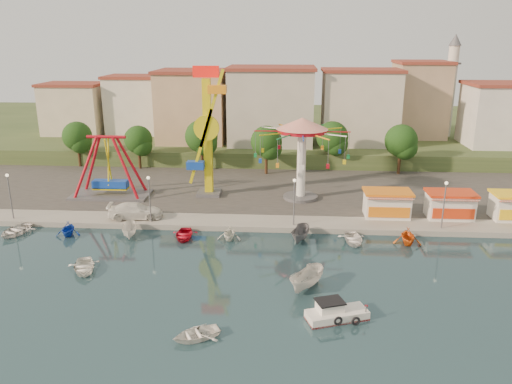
# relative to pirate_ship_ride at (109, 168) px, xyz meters

# --- Properties ---
(ground) EXTENTS (200.00, 200.00, 0.00)m
(ground) POSITION_rel_pirate_ship_ride_xyz_m (15.71, -22.03, -4.39)
(ground) COLOR #132A36
(ground) RESTS_ON ground
(quay_deck) EXTENTS (200.00, 100.00, 0.60)m
(quay_deck) POSITION_rel_pirate_ship_ride_xyz_m (15.71, 39.97, -4.09)
(quay_deck) COLOR #9E998E
(quay_deck) RESTS_ON ground
(asphalt_pad) EXTENTS (90.00, 28.00, 0.01)m
(asphalt_pad) POSITION_rel_pirate_ship_ride_xyz_m (15.71, 7.97, -3.79)
(asphalt_pad) COLOR #4C4944
(asphalt_pad) RESTS_ON quay_deck
(hill_terrace) EXTENTS (200.00, 60.00, 3.00)m
(hill_terrace) POSITION_rel_pirate_ship_ride_xyz_m (15.71, 44.97, -2.89)
(hill_terrace) COLOR #384C26
(hill_terrace) RESTS_ON ground
(pirate_ship_ride) EXTENTS (10.00, 5.00, 8.00)m
(pirate_ship_ride) POSITION_rel_pirate_ship_ride_xyz_m (0.00, 0.00, 0.00)
(pirate_ship_ride) COLOR #59595E
(pirate_ship_ride) RESTS_ON quay_deck
(kamikaze_tower) EXTENTS (4.20, 3.10, 16.50)m
(kamikaze_tower) POSITION_rel_pirate_ship_ride_xyz_m (12.89, 1.05, 4.19)
(kamikaze_tower) COLOR #59595E
(kamikaze_tower) RESTS_ON quay_deck
(wave_swinger) EXTENTS (11.60, 11.60, 10.40)m
(wave_swinger) POSITION_rel_pirate_ship_ride_xyz_m (24.65, 0.50, 3.80)
(wave_swinger) COLOR #59595E
(wave_swinger) RESTS_ON quay_deck
(booth_left) EXTENTS (5.40, 3.78, 3.08)m
(booth_left) POSITION_rel_pirate_ship_ride_xyz_m (34.42, -5.55, -2.23)
(booth_left) COLOR white
(booth_left) RESTS_ON quay_deck
(booth_mid) EXTENTS (5.40, 3.78, 3.08)m
(booth_mid) POSITION_rel_pirate_ship_ride_xyz_m (41.50, -5.55, -2.23)
(booth_mid) COLOR white
(booth_mid) RESTS_ON quay_deck
(lamp_post_0) EXTENTS (0.14, 0.14, 5.00)m
(lamp_post_0) POSITION_rel_pirate_ship_ride_xyz_m (-8.29, -9.03, -1.29)
(lamp_post_0) COLOR #59595E
(lamp_post_0) RESTS_ON quay_deck
(lamp_post_1) EXTENTS (0.14, 0.14, 5.00)m
(lamp_post_1) POSITION_rel_pirate_ship_ride_xyz_m (7.71, -9.03, -1.29)
(lamp_post_1) COLOR #59595E
(lamp_post_1) RESTS_ON quay_deck
(lamp_post_2) EXTENTS (0.14, 0.14, 5.00)m
(lamp_post_2) POSITION_rel_pirate_ship_ride_xyz_m (23.71, -9.03, -1.29)
(lamp_post_2) COLOR #59595E
(lamp_post_2) RESTS_ON quay_deck
(lamp_post_3) EXTENTS (0.14, 0.14, 5.00)m
(lamp_post_3) POSITION_rel_pirate_ship_ride_xyz_m (39.71, -9.03, -1.29)
(lamp_post_3) COLOR #59595E
(lamp_post_3) RESTS_ON quay_deck
(tree_0) EXTENTS (4.60, 4.60, 7.19)m
(tree_0) POSITION_rel_pirate_ship_ride_xyz_m (-10.29, 14.94, 1.08)
(tree_0) COLOR #382314
(tree_0) RESTS_ON quay_deck
(tree_1) EXTENTS (4.35, 4.35, 6.80)m
(tree_1) POSITION_rel_pirate_ship_ride_xyz_m (-0.29, 14.21, 0.81)
(tree_1) COLOR #382314
(tree_1) RESTS_ON quay_deck
(tree_2) EXTENTS (5.02, 5.02, 7.85)m
(tree_2) POSITION_rel_pirate_ship_ride_xyz_m (9.71, 13.78, 1.52)
(tree_2) COLOR #382314
(tree_2) RESTS_ON quay_deck
(tree_3) EXTENTS (4.68, 4.68, 7.32)m
(tree_3) POSITION_rel_pirate_ship_ride_xyz_m (19.71, 12.33, 1.16)
(tree_3) COLOR #382314
(tree_3) RESTS_ON quay_deck
(tree_4) EXTENTS (4.86, 4.86, 7.60)m
(tree_4) POSITION_rel_pirate_ship_ride_xyz_m (29.71, 15.32, 1.35)
(tree_4) COLOR #382314
(tree_4) RESTS_ON quay_deck
(tree_5) EXTENTS (4.83, 4.83, 7.54)m
(tree_5) POSITION_rel_pirate_ship_ride_xyz_m (39.71, 13.50, 1.31)
(tree_5) COLOR #382314
(tree_5) RESTS_ON quay_deck
(building_0) EXTENTS (9.26, 9.53, 11.87)m
(building_0) POSITION_rel_pirate_ship_ride_xyz_m (-17.66, 24.03, 4.54)
(building_0) COLOR beige
(building_0) RESTS_ON hill_terrace
(building_1) EXTENTS (12.33, 9.01, 8.63)m
(building_1) POSITION_rel_pirate_ship_ride_xyz_m (-5.62, 29.35, 2.92)
(building_1) COLOR silver
(building_1) RESTS_ON hill_terrace
(building_2) EXTENTS (11.95, 9.28, 11.23)m
(building_2) POSITION_rel_pirate_ship_ride_xyz_m (7.52, 29.93, 4.22)
(building_2) COLOR tan
(building_2) RESTS_ON hill_terrace
(building_3) EXTENTS (12.59, 10.50, 9.20)m
(building_3) POSITION_rel_pirate_ship_ride_xyz_m (21.31, 26.77, 3.20)
(building_3) COLOR beige
(building_3) RESTS_ON hill_terrace
(building_4) EXTENTS (10.75, 9.23, 9.24)m
(building_4) POSITION_rel_pirate_ship_ride_xyz_m (34.78, 30.17, 3.22)
(building_4) COLOR beige
(building_4) RESTS_ON hill_terrace
(building_5) EXTENTS (12.77, 10.96, 11.21)m
(building_5) POSITION_rel_pirate_ship_ride_xyz_m (48.08, 28.30, 4.21)
(building_5) COLOR tan
(building_5) RESTS_ON hill_terrace
(building_6) EXTENTS (8.23, 8.98, 12.36)m
(building_6) POSITION_rel_pirate_ship_ride_xyz_m (59.86, 26.74, 4.78)
(building_6) COLOR silver
(building_6) RESTS_ON hill_terrace
(minaret) EXTENTS (2.80, 2.80, 18.00)m
(minaret) POSITION_rel_pirate_ship_ride_xyz_m (51.71, 31.97, 8.15)
(minaret) COLOR silver
(minaret) RESTS_ON hill_terrace
(cabin_motorboat) EXTENTS (4.96, 3.21, 1.63)m
(cabin_motorboat) POSITION_rel_pirate_ship_ride_xyz_m (26.74, -27.17, -3.96)
(cabin_motorboat) COLOR white
(cabin_motorboat) RESTS_ON ground
(rowboat_a) EXTENTS (4.08, 4.72, 0.82)m
(rowboat_a) POSITION_rel_pirate_ship_ride_xyz_m (4.55, -20.49, -3.98)
(rowboat_a) COLOR white
(rowboat_a) RESTS_ON ground
(rowboat_b) EXTENTS (4.19, 3.82, 0.71)m
(rowboat_b) POSITION_rel_pirate_ship_ride_xyz_m (16.67, -30.37, -4.04)
(rowboat_b) COLOR white
(rowboat_b) RESTS_ON ground
(skiff) EXTENTS (3.89, 4.77, 1.76)m
(skiff) POSITION_rel_pirate_ship_ride_xyz_m (24.73, -22.63, -3.51)
(skiff) COLOR silver
(skiff) RESTS_ON ground
(van) EXTENTS (6.35, 3.24, 1.76)m
(van) POSITION_rel_pirate_ship_ride_xyz_m (5.67, -8.03, -2.91)
(van) COLOR white
(van) RESTS_ON quay_deck
(moored_boat_0) EXTENTS (3.83, 4.73, 0.87)m
(moored_boat_0) POSITION_rel_pirate_ship_ride_xyz_m (-6.42, -12.23, -3.96)
(moored_boat_0) COLOR white
(moored_boat_0) RESTS_ON ground
(moored_boat_1) EXTENTS (2.98, 3.32, 1.55)m
(moored_boat_1) POSITION_rel_pirate_ship_ride_xyz_m (-0.49, -12.23, -3.62)
(moored_boat_1) COLOR #153DBA
(moored_boat_1) RESTS_ON ground
(moored_boat_2) EXTENTS (2.27, 4.05, 1.47)m
(moored_boat_2) POSITION_rel_pirate_ship_ride_xyz_m (6.26, -12.23, -3.66)
(moored_boat_2) COLOR silver
(moored_boat_2) RESTS_ON ground
(moored_boat_3) EXTENTS (2.95, 3.95, 0.78)m
(moored_boat_3) POSITION_rel_pirate_ship_ride_xyz_m (12.07, -12.23, -4.00)
(moored_boat_3) COLOR red
(moored_boat_3) RESTS_ON ground
(moored_boat_4) EXTENTS (2.62, 2.99, 1.51)m
(moored_boat_4) POSITION_rel_pirate_ship_ride_xyz_m (16.95, -12.23, -3.64)
(moored_boat_4) COLOR white
(moored_boat_4) RESTS_ON ground
(moored_boat_5) EXTENTS (2.55, 4.29, 1.56)m
(moored_boat_5) POSITION_rel_pirate_ship_ride_xyz_m (24.41, -12.23, -3.62)
(moored_boat_5) COLOR slate
(moored_boat_5) RESTS_ON ground
(moored_boat_6) EXTENTS (3.04, 4.08, 0.81)m
(moored_boat_6) POSITION_rel_pirate_ship_ride_xyz_m (29.88, -12.23, -3.99)
(moored_boat_6) COLOR white
(moored_boat_6) RESTS_ON ground
(moored_boat_7) EXTENTS (3.16, 3.57, 1.75)m
(moored_boat_7) POSITION_rel_pirate_ship_ride_xyz_m (35.40, -12.23, -3.52)
(moored_boat_7) COLOR #E25C14
(moored_boat_7) RESTS_ON ground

